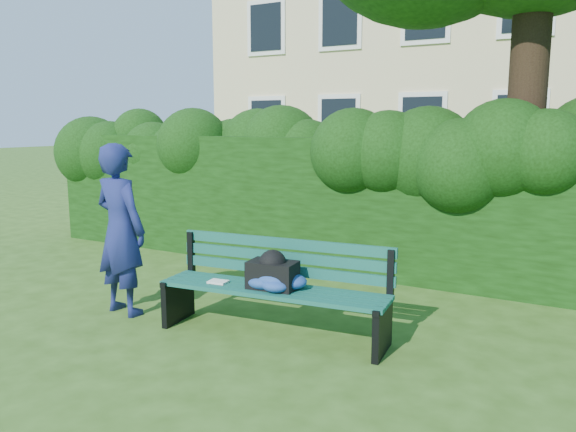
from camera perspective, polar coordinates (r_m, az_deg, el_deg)
The scene contains 4 objects.
ground at distance 6.08m, azimuth -2.81°, elevation -9.69°, with size 80.00×80.00×0.00m, color #325318.
hedge at distance 7.77m, azimuth 5.78°, elevation 1.32°, with size 10.00×1.00×1.80m.
park_bench at distance 5.30m, azimuth -1.36°, elevation -6.80°, with size 2.25×0.79×0.89m.
man_reading at distance 6.08m, azimuth -16.64°, elevation -1.34°, with size 0.65×0.43×1.79m, color navy.
Camera 1 is at (3.06, -4.86, 1.99)m, focal length 35.00 mm.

